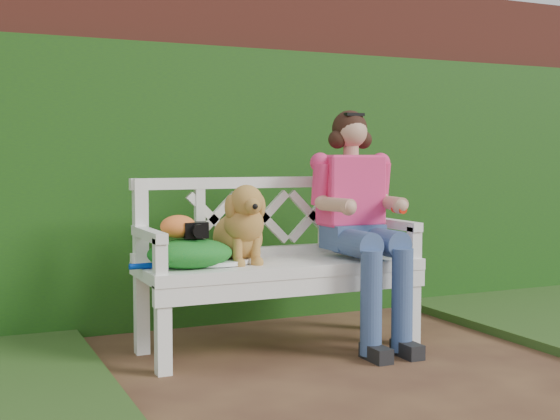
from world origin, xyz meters
name	(u,v)px	position (x,y,z in m)	size (l,w,h in m)	color
ground	(394,393)	(0.00, 0.00, 0.00)	(60.00, 60.00, 0.00)	#3E241A
brick_wall	(237,147)	(0.00, 1.90, 1.10)	(10.00, 0.30, 2.20)	brown
ivy_hedge	(250,186)	(0.00, 1.68, 0.85)	(10.00, 0.18, 1.70)	#1E510E
garden_bench	(280,305)	(-0.14, 0.89, 0.24)	(1.58, 0.60, 0.48)	white
seated_woman	(354,234)	(0.30, 0.87, 0.61)	(0.51, 0.68, 1.21)	#F65B67
dog	(240,223)	(-0.37, 0.91, 0.69)	(0.28, 0.38, 0.42)	brown
tennis_racket	(211,262)	(-0.53, 0.88, 0.50)	(0.65, 0.27, 0.03)	white
green_bag	(190,253)	(-0.66, 0.85, 0.55)	(0.43, 0.33, 0.15)	#16891E
camera_item	(195,230)	(-0.63, 0.85, 0.67)	(0.12, 0.09, 0.08)	black
baseball_glove	(178,226)	(-0.71, 0.88, 0.68)	(0.18, 0.13, 0.12)	orange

